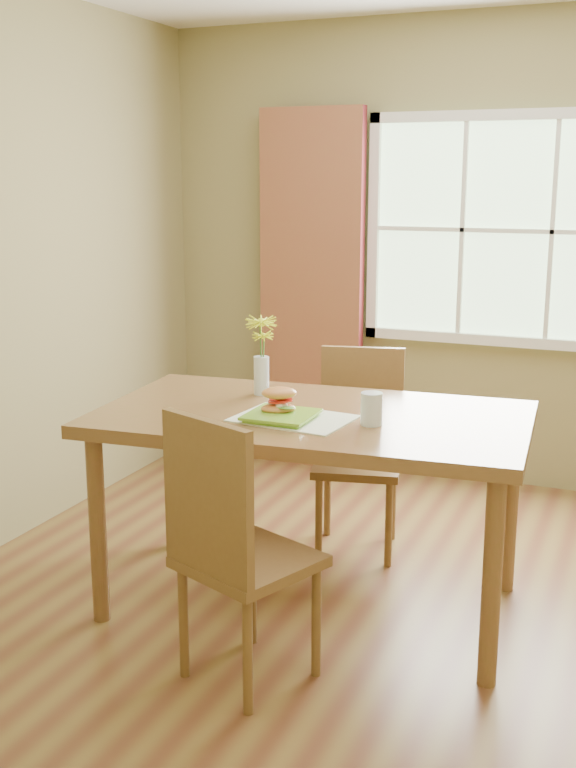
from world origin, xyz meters
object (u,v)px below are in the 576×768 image
(croissant_sandwich, at_px, (279,400))
(flower_vase, at_px, (261,348))
(chair_far, at_px, (360,440))
(water_glass, at_px, (372,410))
(chair_near, at_px, (231,541))
(dining_table, at_px, (312,433))

(croissant_sandwich, relative_size, flower_vase, 0.50)
(chair_far, relative_size, water_glass, 7.64)
(chair_near, relative_size, chair_far, 1.04)
(chair_near, height_order, chair_far, chair_near)
(dining_table, height_order, flower_vase, flower_vase)
(croissant_sandwich, xyz_separation_m, flower_vase, (-0.22, 0.33, 0.14))
(dining_table, distance_m, croissant_sandwich, 0.22)
(chair_near, distance_m, croissant_sandwich, 0.69)
(flower_vase, bearing_deg, chair_near, -72.47)
(chair_near, distance_m, flower_vase, 1.08)
(chair_near, bearing_deg, croissant_sandwich, 118.08)
(chair_far, bearing_deg, flower_vase, -134.30)
(dining_table, distance_m, chair_far, 0.74)
(chair_far, relative_size, flower_vase, 2.79)
(chair_near, height_order, flower_vase, flower_vase)
(chair_near, height_order, croissant_sandwich, chair_near)
(chair_far, xyz_separation_m, water_glass, (0.30, -0.79, 0.38))
(dining_table, relative_size, water_glass, 14.15)
(water_glass, height_order, flower_vase, flower_vase)
(dining_table, height_order, croissant_sandwich, croissant_sandwich)
(croissant_sandwich, height_order, flower_vase, flower_vase)
(croissant_sandwich, bearing_deg, flower_vase, 95.68)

